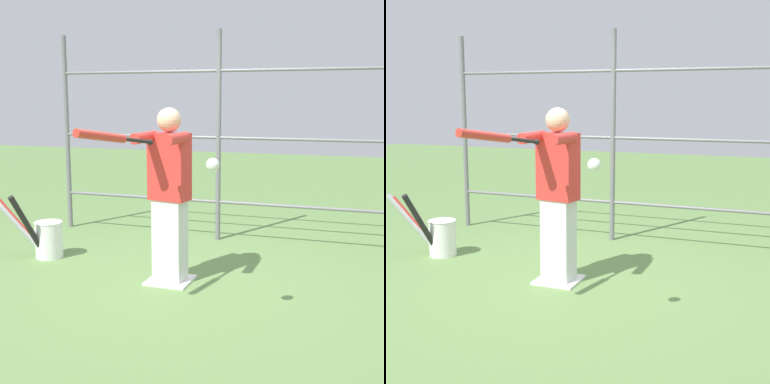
% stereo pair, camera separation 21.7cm
% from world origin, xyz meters
% --- Properties ---
extents(ground_plane, '(24.00, 24.00, 0.00)m').
position_xyz_m(ground_plane, '(0.00, 0.00, 0.00)').
color(ground_plane, '#608447').
extents(home_plate, '(0.40, 0.40, 0.02)m').
position_xyz_m(home_plate, '(0.00, 0.00, 0.01)').
color(home_plate, white).
rests_on(home_plate, ground).
extents(fence_backstop, '(4.15, 0.06, 2.47)m').
position_xyz_m(fence_backstop, '(0.00, -1.60, 1.24)').
color(fence_backstop, slate).
rests_on(fence_backstop, ground).
extents(batter, '(0.41, 0.59, 1.61)m').
position_xyz_m(batter, '(0.00, 0.02, 0.87)').
color(batter, silver).
rests_on(batter, ground).
extents(baseball_bat_swinging, '(0.26, 0.85, 0.17)m').
position_xyz_m(baseball_bat_swinging, '(0.12, 0.93, 1.41)').
color(baseball_bat_swinging, black).
extents(softball_in_flight, '(0.10, 0.10, 0.10)m').
position_xyz_m(softball_in_flight, '(-0.68, 0.92, 1.23)').
color(softball_in_flight, white).
extents(bat_bucket, '(0.71, 0.58, 0.73)m').
position_xyz_m(bat_bucket, '(1.55, -0.27, 0.23)').
color(bat_bucket, white).
rests_on(bat_bucket, ground).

